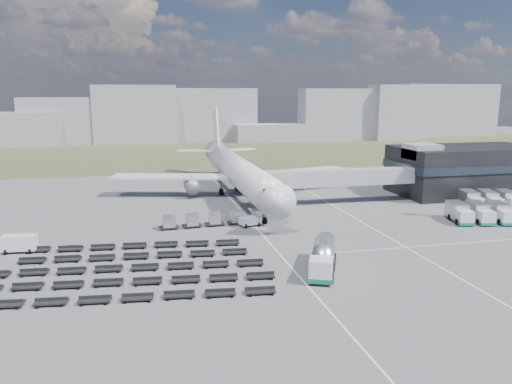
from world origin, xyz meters
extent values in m
plane|color=#565659|center=(0.00, 0.00, 0.00)|extent=(420.00, 420.00, 0.00)
cube|color=#4D4B2E|center=(0.00, 110.00, 0.01)|extent=(420.00, 90.00, 0.01)
cube|color=silver|center=(-2.00, 5.00, 0.01)|extent=(0.25, 110.00, 0.01)
cube|color=silver|center=(16.00, 5.00, 0.01)|extent=(0.25, 110.00, 0.01)
cube|color=silver|center=(25.00, -8.00, 0.01)|extent=(40.00, 0.25, 0.01)
cube|color=black|center=(48.00, 24.00, 5.00)|extent=(30.00, 16.00, 10.00)
cube|color=#262D38|center=(48.00, 24.00, 6.20)|extent=(30.40, 16.40, 1.60)
cube|color=#939399|center=(36.00, 22.00, 9.50)|extent=(6.00, 6.00, 3.00)
cube|color=#939399|center=(18.10, 20.50, 5.10)|extent=(29.80, 3.00, 3.00)
cube|color=#939399|center=(4.70, 20.00, 5.10)|extent=(4.00, 3.60, 3.40)
cylinder|color=slate|center=(6.20, 20.50, 2.55)|extent=(0.70, 0.70, 5.10)
cylinder|color=black|center=(6.20, 20.50, 0.45)|extent=(1.40, 0.90, 1.40)
cylinder|color=silver|center=(0.00, 30.00, 5.30)|extent=(5.60, 48.00, 5.60)
cone|color=silver|center=(0.00, 3.50, 5.30)|extent=(5.60, 5.00, 5.60)
cone|color=silver|center=(0.00, 58.00, 6.10)|extent=(5.60, 8.00, 5.60)
cube|color=black|center=(0.00, 5.50, 6.10)|extent=(2.20, 2.00, 0.80)
cube|color=silver|center=(-13.00, 35.00, 4.10)|extent=(25.59, 11.38, 0.50)
cube|color=silver|center=(13.00, 35.00, 4.10)|extent=(25.59, 11.38, 0.50)
cylinder|color=slate|center=(-9.50, 33.00, 2.40)|extent=(3.00, 5.00, 3.00)
cylinder|color=slate|center=(9.50, 33.00, 2.40)|extent=(3.00, 5.00, 3.00)
cube|color=silver|center=(-5.50, 60.00, 6.50)|extent=(9.49, 5.63, 0.35)
cube|color=silver|center=(5.50, 60.00, 6.50)|extent=(9.49, 5.63, 0.35)
cube|color=silver|center=(0.00, 61.00, 11.80)|extent=(0.50, 9.06, 11.45)
cylinder|color=slate|center=(0.00, 9.00, 1.25)|extent=(0.50, 0.50, 2.50)
cylinder|color=slate|center=(-3.20, 34.00, 1.25)|extent=(0.60, 0.60, 2.50)
cylinder|color=slate|center=(3.20, 34.00, 1.25)|extent=(0.60, 0.60, 2.50)
cylinder|color=black|center=(0.00, 9.00, 0.50)|extent=(0.50, 1.20, 1.20)
cube|color=#9395A0|center=(-72.81, 149.14, 6.83)|extent=(45.94, 12.00, 13.66)
cube|color=#9395A0|center=(-50.48, 151.57, 9.64)|extent=(32.09, 12.00, 19.29)
cube|color=#9395A0|center=(-20.86, 150.95, 12.19)|extent=(34.11, 12.00, 24.38)
cube|color=#9395A0|center=(8.97, 156.50, 11.57)|extent=(46.41, 12.00, 23.14)
cube|color=#9395A0|center=(37.13, 145.93, 3.82)|extent=(31.93, 12.00, 7.65)
cube|color=#9395A0|center=(74.54, 146.53, 11.50)|extent=(46.10, 12.00, 23.00)
cube|color=#9395A0|center=(95.01, 142.46, 12.36)|extent=(21.65, 12.00, 24.71)
cube|color=#9395A0|center=(131.52, 156.54, 12.68)|extent=(50.16, 12.00, 25.35)
cube|color=silver|center=(-0.23, -17.73, 1.57)|extent=(3.44, 3.44, 2.50)
cube|color=#136D57|center=(-0.23, -17.73, 0.60)|extent=(3.58, 3.58, 0.54)
cylinder|color=silver|center=(1.93, -12.87, 2.06)|extent=(5.79, 8.55, 2.72)
cube|color=slate|center=(1.93, -12.87, 0.81)|extent=(5.69, 8.50, 0.38)
cylinder|color=black|center=(1.27, -14.36, 0.54)|extent=(3.07, 2.24, 1.19)
cube|color=silver|center=(-2.75, 8.00, 0.75)|extent=(3.74, 2.71, 1.50)
cube|color=silver|center=(-35.89, 1.95, 1.18)|extent=(4.64, 2.49, 2.36)
cube|color=silver|center=(2.20, 35.41, 1.58)|extent=(3.63, 6.31, 2.77)
cube|color=#136D57|center=(2.20, 35.41, 0.45)|extent=(3.75, 6.43, 0.45)
cube|color=silver|center=(31.27, 0.52, 1.31)|extent=(2.77, 2.70, 2.22)
cube|color=#136D57|center=(31.27, 0.52, 0.45)|extent=(2.89, 2.82, 0.45)
cube|color=silver|center=(32.09, 3.95, 1.71)|extent=(3.43, 5.08, 2.62)
cube|color=silver|center=(34.60, -0.28, 1.31)|extent=(2.77, 2.70, 2.22)
cube|color=#136D57|center=(34.60, -0.28, 0.45)|extent=(2.89, 2.82, 0.45)
cube|color=silver|center=(35.43, 3.16, 1.71)|extent=(3.43, 5.08, 2.62)
cube|color=silver|center=(37.94, -1.08, 1.31)|extent=(2.77, 2.70, 2.22)
cube|color=#136D57|center=(37.94, -1.08, 0.45)|extent=(2.89, 2.82, 0.45)
cube|color=silver|center=(38.76, 2.36, 1.71)|extent=(3.43, 5.08, 2.62)
cube|color=silver|center=(39.71, 9.11, 1.31)|extent=(2.83, 2.76, 2.22)
cube|color=#136D57|center=(39.71, 9.11, 0.45)|extent=(2.95, 2.88, 0.45)
cube|color=silver|center=(40.64, 12.52, 1.72)|extent=(3.56, 5.12, 2.63)
cube|color=silver|center=(43.02, 8.20, 1.31)|extent=(2.83, 2.76, 2.22)
cube|color=#136D57|center=(43.02, 8.20, 0.45)|extent=(2.95, 2.88, 0.45)
cube|color=silver|center=(43.95, 11.62, 1.72)|extent=(3.56, 5.12, 2.63)
cube|color=silver|center=(47.27, 10.71, 1.72)|extent=(3.56, 5.12, 2.63)
cube|color=black|center=(-15.61, 9.09, 0.34)|extent=(3.09, 2.01, 0.21)
cube|color=silver|center=(-15.61, 9.09, 1.32)|extent=(1.94, 1.94, 1.72)
cube|color=black|center=(-11.95, 9.32, 0.34)|extent=(3.09, 2.01, 0.21)
cube|color=silver|center=(-11.95, 9.32, 1.32)|extent=(1.94, 1.94, 1.72)
cube|color=black|center=(-8.28, 9.54, 0.34)|extent=(3.09, 2.01, 0.21)
cube|color=silver|center=(-8.28, 9.54, 1.32)|extent=(1.94, 1.94, 1.72)
cube|color=black|center=(-4.62, 9.77, 0.34)|extent=(3.09, 2.01, 0.21)
cube|color=silver|center=(-4.62, 9.77, 1.32)|extent=(1.94, 1.94, 1.72)
cube|color=black|center=(-0.96, 9.99, 0.34)|extent=(3.09, 2.01, 0.21)
cube|color=silver|center=(-0.96, 9.99, 1.32)|extent=(1.94, 1.94, 1.72)
cube|color=black|center=(-22.56, -17.64, 0.39)|extent=(34.31, 4.96, 0.77)
cube|color=black|center=(-22.12, -13.16, 0.39)|extent=(34.31, 4.96, 0.77)
cube|color=black|center=(-21.68, -8.68, 0.39)|extent=(34.31, 4.96, 0.77)
cube|color=black|center=(-21.24, -4.19, 0.39)|extent=(30.04, 4.54, 0.77)
cube|color=black|center=(-20.80, 0.29, 0.39)|extent=(30.04, 4.54, 0.77)
camera|label=1|loc=(-19.50, -68.03, 21.12)|focal=35.00mm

